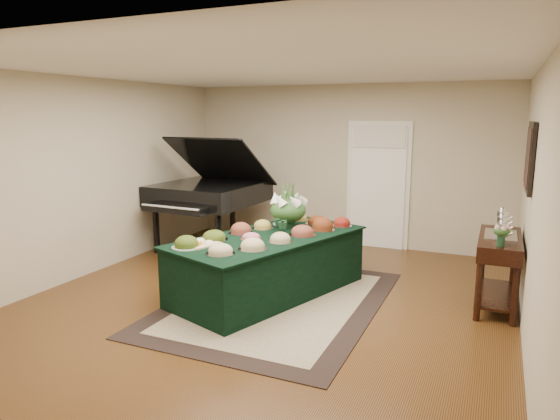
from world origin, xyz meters
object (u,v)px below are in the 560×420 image
at_px(buffet_table, 269,265).
at_px(grand_piano, 209,192).
at_px(mahogany_sideboard, 499,253).
at_px(floral_centerpiece, 288,206).

relative_size(buffet_table, grand_piano, 1.44).
relative_size(buffet_table, mahogany_sideboard, 2.26).
bearing_deg(mahogany_sideboard, floral_centerpiece, -176.92).
relative_size(floral_centerpiece, mahogany_sideboard, 0.40).
bearing_deg(mahogany_sideboard, grand_piano, 168.29).
xyz_separation_m(buffet_table, mahogany_sideboard, (2.59, 0.68, 0.27)).
xyz_separation_m(grand_piano, mahogany_sideboard, (4.41, -0.91, -0.30)).
distance_m(floral_centerpiece, mahogany_sideboard, 2.59).
height_order(floral_centerpiece, mahogany_sideboard, floral_centerpiece).
height_order(grand_piano, mahogany_sideboard, grand_piano).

